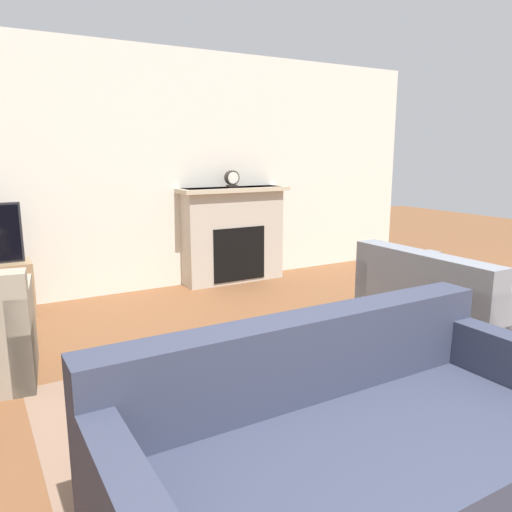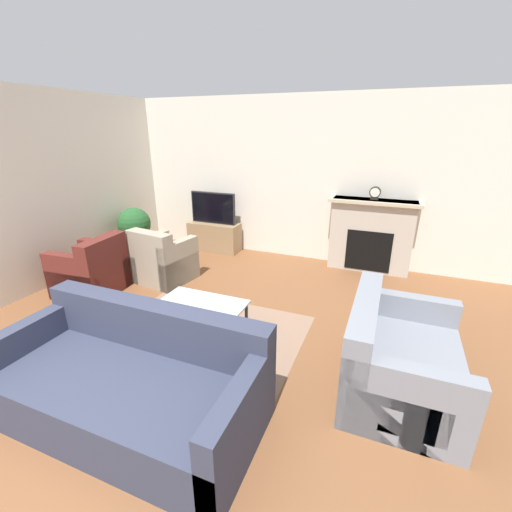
{
  "view_description": "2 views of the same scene",
  "coord_description": "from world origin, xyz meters",
  "px_view_note": "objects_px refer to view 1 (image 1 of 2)",
  "views": [
    {
      "loc": [
        -1.28,
        -0.67,
        1.56
      ],
      "look_at": [
        0.56,
        2.49,
        0.8
      ],
      "focal_mm": 35.0,
      "sensor_mm": 36.0,
      "label": 1
    },
    {
      "loc": [
        1.76,
        -0.87,
        2.17
      ],
      "look_at": [
        0.37,
        2.56,
        0.79
      ],
      "focal_mm": 24.0,
      "sensor_mm": 36.0,
      "label": 2
    }
  ],
  "objects_px": {
    "couch_sectional": "(351,458)",
    "couch_loveseat": "(447,314)",
    "mantel_clock": "(232,179)",
    "coffee_table": "(221,351)"
  },
  "relations": [
    {
      "from": "coffee_table",
      "to": "mantel_clock",
      "type": "distance_m",
      "value": 3.23
    },
    {
      "from": "coffee_table",
      "to": "couch_loveseat",
      "type": "bearing_deg",
      "value": -1.88
    },
    {
      "from": "couch_sectional",
      "to": "coffee_table",
      "type": "relative_size",
      "value": 2.25
    },
    {
      "from": "couch_sectional",
      "to": "couch_loveseat",
      "type": "distance_m",
      "value": 2.23
    },
    {
      "from": "couch_sectional",
      "to": "mantel_clock",
      "type": "height_order",
      "value": "mantel_clock"
    },
    {
      "from": "couch_loveseat",
      "to": "mantel_clock",
      "type": "relative_size",
      "value": 6.49
    },
    {
      "from": "couch_sectional",
      "to": "mantel_clock",
      "type": "bearing_deg",
      "value": 69.38
    },
    {
      "from": "couch_sectional",
      "to": "coffee_table",
      "type": "xyz_separation_m",
      "value": [
        -0.04,
        1.15,
        0.08
      ]
    },
    {
      "from": "couch_loveseat",
      "to": "coffee_table",
      "type": "xyz_separation_m",
      "value": [
        -1.98,
        0.07,
        0.07
      ]
    },
    {
      "from": "couch_loveseat",
      "to": "coffee_table",
      "type": "height_order",
      "value": "couch_loveseat"
    }
  ]
}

